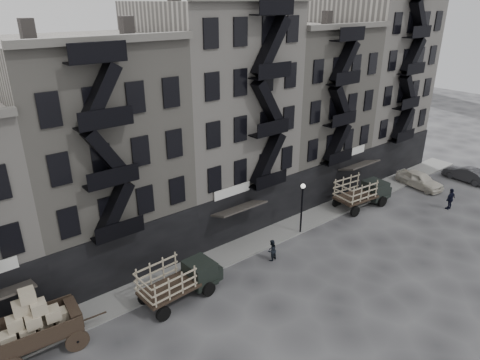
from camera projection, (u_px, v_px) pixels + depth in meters
ground at (297, 261)px, 30.26m from camera, size 140.00×140.00×0.00m
sidewalk at (262, 239)px, 32.93m from camera, size 55.00×2.50×0.15m
building_midwest at (93, 155)px, 28.64m from camera, size 10.00×11.35×16.20m
building_center at (214, 117)px, 34.02m from camera, size 10.00×11.35×18.20m
building_mideast at (301, 110)px, 40.18m from camera, size 10.00×11.35×16.20m
building_east at (367, 82)px, 45.36m from camera, size 10.00×11.35×19.20m
lamp_post at (302, 202)px, 32.78m from camera, size 0.36×0.36×4.28m
wagon at (33, 319)px, 21.70m from camera, size 4.58×2.71×3.73m
stake_truck_west at (179, 278)px, 25.93m from camera, size 5.44×2.50×2.67m
stake_truck_east at (363, 190)px, 37.72m from camera, size 5.77×2.77×2.81m
car_east at (420, 180)px, 41.93m from camera, size 2.33×4.82×1.59m
car_far at (466, 174)px, 43.48m from camera, size 1.74×4.46×1.45m
pedestrian_mid at (272, 250)px, 30.12m from camera, size 0.86×0.71×1.59m
policeman at (450, 199)px, 37.47m from camera, size 1.18×0.57×1.96m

